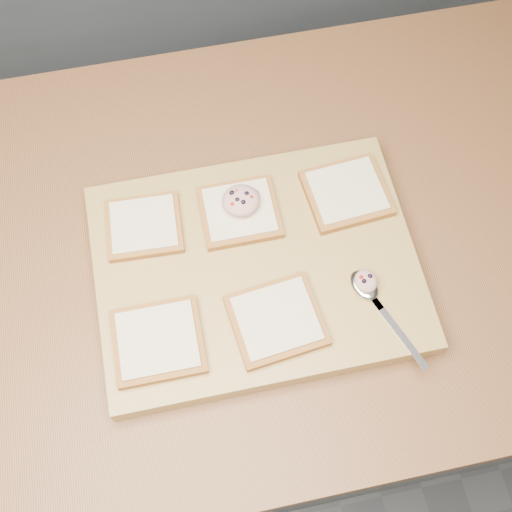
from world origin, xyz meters
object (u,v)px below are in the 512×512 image
(cutting_board, at_px, (256,268))
(tuna_salad_dollop, at_px, (241,200))
(spoon, at_px, (369,292))
(bread_far_center, at_px, (240,212))

(cutting_board, xyz_separation_m, tuna_salad_dollop, (-0.00, 0.09, 0.05))
(tuna_salad_dollop, height_order, spoon, tuna_salad_dollop)
(cutting_board, distance_m, bread_far_center, 0.09)
(cutting_board, xyz_separation_m, bread_far_center, (-0.01, 0.09, 0.03))
(cutting_board, bearing_deg, spoon, -28.00)
(cutting_board, relative_size, bread_far_center, 4.05)
(tuna_salad_dollop, bearing_deg, spoon, -48.12)
(cutting_board, bearing_deg, bread_far_center, 95.28)
(spoon, bearing_deg, tuna_salad_dollop, 131.88)
(bread_far_center, relative_size, spoon, 0.70)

